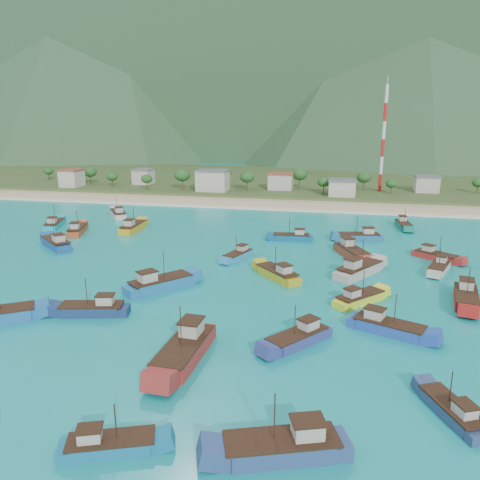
% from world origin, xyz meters
% --- Properties ---
extents(ground, '(600.00, 600.00, 0.00)m').
position_xyz_m(ground, '(0.00, 0.00, 0.00)').
color(ground, '#0C8A89').
rests_on(ground, ground).
extents(beach, '(400.00, 18.00, 1.20)m').
position_xyz_m(beach, '(0.00, 79.00, 0.00)').
color(beach, beige).
rests_on(beach, ground).
extents(land, '(400.00, 110.00, 2.40)m').
position_xyz_m(land, '(0.00, 140.00, 0.00)').
color(land, '#385123').
rests_on(land, ground).
extents(surf_line, '(400.00, 2.50, 0.08)m').
position_xyz_m(surf_line, '(0.00, 69.50, 0.00)').
color(surf_line, white).
rests_on(surf_line, ground).
extents(mountains, '(1520.00, 440.00, 260.00)m').
position_xyz_m(mountains, '(-18.31, 403.81, 106.83)').
color(mountains, slate).
rests_on(mountains, ground).
extents(village, '(213.11, 26.44, 7.50)m').
position_xyz_m(village, '(10.93, 100.71, 4.70)').
color(village, beige).
rests_on(village, ground).
extents(vegetation, '(278.16, 26.07, 8.69)m').
position_xyz_m(vegetation, '(-14.33, 102.42, 5.17)').
color(vegetation, '#235623').
rests_on(vegetation, ground).
extents(radio_tower, '(1.20, 1.20, 38.99)m').
position_xyz_m(radio_tower, '(30.28, 108.00, 21.09)').
color(radio_tower, red).
rests_on(radio_tower, ground).
extents(boat_0, '(10.95, 4.99, 6.24)m').
position_xyz_m(boat_0, '(20.83, 35.22, 0.74)').
color(boat_0, '#1F6392').
rests_on(boat_0, ground).
extents(boat_1, '(6.36, 11.12, 6.30)m').
position_xyz_m(boat_1, '(-49.79, 27.29, 0.75)').
color(boat_1, '#B84822').
rests_on(boat_1, ground).
extents(boat_3, '(8.91, 5.42, 5.06)m').
position_xyz_m(boat_3, '(-2.97, -45.79, 0.53)').
color(boat_3, '#126C96').
rests_on(boat_3, ground).
extents(boat_4, '(5.23, 11.51, 6.56)m').
position_xyz_m(boat_4, '(36.13, -2.13, 0.80)').
color(boat_4, '#A31A16').
rests_on(boat_4, ground).
extents(boat_6, '(11.18, 10.16, 6.91)m').
position_xyz_m(boat_6, '(-47.02, 13.76, 0.86)').
color(boat_6, '#184B8B').
rests_on(boat_6, ground).
extents(boat_8, '(9.58, 12.02, 7.12)m').
position_xyz_m(boat_8, '(19.88, 8.47, 0.90)').
color(boat_8, '#B3A8A1').
rests_on(boat_8, ground).
extents(boat_10, '(8.03, 12.02, 6.89)m').
position_xyz_m(boat_10, '(18.71, 20.75, 0.86)').
color(boat_10, '#A33D2A').
rests_on(boat_10, ground).
extents(boat_11, '(9.19, 8.02, 5.59)m').
position_xyz_m(boat_11, '(35.84, 22.19, 0.62)').
color(boat_11, '#AF2722').
rests_on(boat_11, ground).
extents(boat_12, '(10.79, 5.34, 6.12)m').
position_xyz_m(boat_12, '(-19.56, -18.86, 0.72)').
color(boat_12, navy).
rests_on(boat_12, ground).
extents(boat_13, '(4.46, 13.39, 7.82)m').
position_xyz_m(boat_13, '(-1.79, -28.72, 1.03)').
color(boat_13, maroon).
rests_on(boat_13, ground).
extents(boat_15, '(3.82, 10.14, 5.86)m').
position_xyz_m(boat_15, '(32.77, 51.35, 0.67)').
color(boat_15, '#116C5B').
rests_on(boat_15, ground).
extents(boat_16, '(5.49, 9.19, 5.22)m').
position_xyz_m(boat_16, '(-4.62, 14.19, 0.56)').
color(boat_16, '#2B89BE').
rests_on(boat_16, ground).
extents(boat_17, '(3.81, 11.56, 6.76)m').
position_xyz_m(boat_17, '(-37.03, 32.86, 0.84)').
color(boat_17, gold).
rests_on(boat_17, ground).
extents(boat_18, '(10.48, 11.74, 7.20)m').
position_xyz_m(boat_18, '(-13.82, -6.73, 0.92)').
color(boat_18, '#1D6AA8').
rests_on(boat_18, ground).
extents(boat_19, '(8.56, 9.01, 5.67)m').
position_xyz_m(boat_19, '(19.57, -5.72, 0.64)').
color(boat_19, yellow).
rests_on(boat_19, ground).
extents(boat_20, '(8.54, 9.73, 5.94)m').
position_xyz_m(boat_20, '(11.40, -21.78, 0.69)').
color(boat_20, navy).
rests_on(boat_20, ground).
extents(boat_21, '(9.83, 3.71, 5.68)m').
position_xyz_m(boat_21, '(4.87, 31.80, 0.64)').
color(boat_21, '#0C5885').
rests_on(boat_21, ground).
extents(boat_22, '(9.02, 10.83, 6.49)m').
position_xyz_m(boat_22, '(-49.07, 48.59, 0.79)').
color(boat_22, beige).
rests_on(boat_22, ground).
extents(boat_23, '(10.84, 6.92, 6.18)m').
position_xyz_m(boat_23, '(23.03, -15.93, 0.73)').
color(boat_23, '#234BAD').
rests_on(boat_23, ground).
extents(boat_26, '(5.77, 9.51, 5.41)m').
position_xyz_m(boat_26, '(35.11, 14.06, 0.59)').
color(boat_26, beige).
rests_on(boat_26, ground).
extents(boat_27, '(6.52, 11.15, 6.33)m').
position_xyz_m(boat_27, '(-59.37, 31.95, 0.76)').
color(boat_27, '#15A4BB').
rests_on(boat_27, ground).
extents(boat_28, '(9.48, 9.95, 6.27)m').
position_xyz_m(boat_28, '(5.24, 3.31, 0.75)').
color(boat_28, gold).
rests_on(boat_28, ground).
extents(boat_30, '(11.70, 6.92, 6.64)m').
position_xyz_m(boat_30, '(12.12, -43.13, 0.81)').
color(boat_30, navy).
rests_on(boat_30, ground).
extents(boat_31, '(5.84, 8.79, 5.03)m').
position_xyz_m(boat_31, '(27.65, -34.14, 0.52)').
color(boat_31, navy).
rests_on(boat_31, ground).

